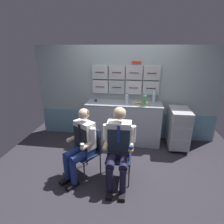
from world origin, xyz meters
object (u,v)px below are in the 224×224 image
crew_member_left (81,142)px  snack_banana (138,103)px  paper_cup_blue (147,104)px  water_bottle_tall (154,96)px  folding_chair_left (89,147)px  folding_chair_right (119,150)px  crew_member_right (119,144)px  service_trolley (178,127)px

crew_member_left → snack_banana: size_ratio=7.03×
paper_cup_blue → water_bottle_tall: bearing=61.1°
folding_chair_left → folding_chair_right: size_ratio=1.00×
crew_member_left → crew_member_right: size_ratio=0.95×
folding_chair_left → crew_member_right: 0.59m
service_trolley → crew_member_right: bearing=-132.9°
folding_chair_left → paper_cup_blue: paper_cup_blue is taller
folding_chair_right → crew_member_right: 0.25m
crew_member_left → crew_member_right: (0.61, -0.04, 0.04)m
service_trolley → crew_member_left: crew_member_left is taller
water_bottle_tall → snack_banana: bearing=-150.2°
folding_chair_right → water_bottle_tall: size_ratio=2.68×
service_trolley → water_bottle_tall: size_ratio=2.87×
water_bottle_tall → snack_banana: (-0.35, -0.20, -0.13)m
folding_chair_left → snack_banana: snack_banana is taller
folding_chair_left → crew_member_right: (0.52, -0.18, 0.20)m
service_trolley → water_bottle_tall: bearing=153.1°
crew_member_left → water_bottle_tall: bearing=50.2°
service_trolley → folding_chair_left: service_trolley is taller
folding_chair_right → water_bottle_tall: (0.63, 1.37, 0.59)m
folding_chair_right → crew_member_left: bearing=-169.4°
water_bottle_tall → folding_chair_right: bearing=-114.6°
folding_chair_right → water_bottle_tall: water_bottle_tall is taller
paper_cup_blue → crew_member_right: bearing=-110.8°
folding_chair_right → crew_member_right: size_ratio=0.65×
folding_chair_right → paper_cup_blue: (0.48, 1.10, 0.48)m
crew_member_right → water_bottle_tall: crew_member_right is taller
paper_cup_blue → crew_member_left: bearing=-131.9°
water_bottle_tall → service_trolley: bearing=-26.9°
crew_member_right → water_bottle_tall: (0.63, 1.53, 0.39)m
crew_member_left → water_bottle_tall: water_bottle_tall is taller
folding_chair_left → folding_chair_right: (0.52, -0.02, 0.00)m
crew_member_right → snack_banana: size_ratio=7.39×
folding_chair_right → snack_banana: 1.29m
service_trolley → snack_banana: bearing=175.2°
crew_member_right → snack_banana: crew_member_right is taller
service_trolley → crew_member_right: (-1.17, -1.26, 0.23)m
crew_member_left → snack_banana: (0.89, 1.29, 0.31)m
folding_chair_right → water_bottle_tall: bearing=65.4°
service_trolley → paper_cup_blue: bearing=179.7°
folding_chair_left → crew_member_left: (-0.09, -0.13, 0.15)m
paper_cup_blue → snack_banana: size_ratio=0.40×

